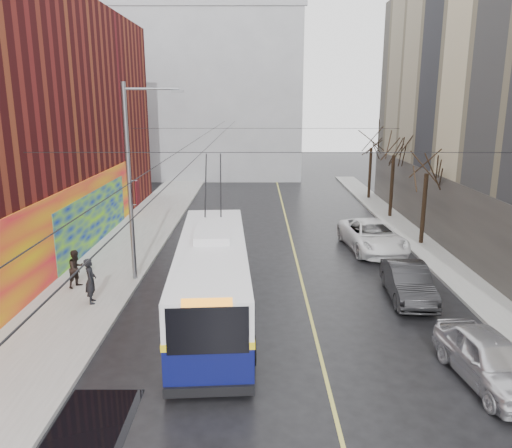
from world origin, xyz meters
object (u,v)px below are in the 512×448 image
Objects in this scene: parked_car_c at (372,236)px; tree_near at (428,160)px; pedestrian_b at (76,269)px; parked_car_a at (490,359)px; following_car at (204,231)px; tree_mid at (394,144)px; parked_car_b at (408,282)px; streetlight_pole at (133,178)px; trolleybus at (213,276)px; pedestrian_a at (91,281)px; tree_far at (372,138)px.

tree_near is at bearing 12.14° from parked_car_c.
tree_near is at bearing -38.10° from pedestrian_b.
pedestrian_b is at bearing 146.69° from parked_car_a.
tree_mid is at bearing 19.34° from following_car.
parked_car_a is at bearing -93.94° from parked_car_c.
following_car is (-9.50, 8.56, -0.03)m from parked_car_b.
pedestrian_b is (-2.44, -1.12, -3.85)m from streetlight_pole.
tree_mid reaches higher than parked_car_c.
streetlight_pole is 6.26m from trolleybus.
parked_car_b is (-0.51, 6.48, -0.01)m from parked_car_a.
parked_car_c is at bearing -37.22° from pedestrian_b.
parked_car_c is at bearing -16.50° from following_car.
trolleybus is 2.69× the size of parked_car_b.
parked_car_b is 1.07× the size of following_car.
tree_near is 0.96× the size of tree_mid.
following_car is 2.23× the size of pedestrian_a.
parked_car_b is at bearing 7.50° from trolleybus.
pedestrian_a is at bearing -112.80° from streetlight_pole.
following_car is (-1.37, 10.17, -0.87)m from trolleybus.
trolleybus reaches higher than following_car.
tree_near is (15.14, 6.00, 0.13)m from streetlight_pole.
parked_car_b is (-3.20, -8.13, -4.23)m from tree_near.
parked_car_a is 1.06× the size of following_car.
streetlight_pole is at bearing -35.49° from pedestrian_b.
following_car is (-12.70, -6.58, -4.53)m from tree_mid.
parked_car_a is at bearing -34.69° from streetlight_pole.
tree_far is at bearing 60.80° from trolleybus.
tree_far is 1.47× the size of parked_car_a.
parked_car_a is 0.98× the size of parked_car_b.
tree_far is 15.92m from parked_car_c.
tree_near reaches higher than following_car.
pedestrian_a is (-16.37, -8.92, -3.88)m from tree_near.
tree_near is 1.52× the size of following_car.
trolleybus is at bearing -114.67° from pedestrian_a.
trolleybus is at bearing -165.28° from parked_car_b.
parked_car_a reaches higher than parked_car_b.
streetlight_pole reaches higher than parked_car_b.
following_car is 8.99m from pedestrian_b.
parked_car_b is 12.78m from following_car.
pedestrian_a is (-3.67, -9.34, 0.38)m from following_car.
parked_car_c is at bearing 85.18° from parked_car_a.
tree_near reaches higher than trolleybus.
parked_car_b is at bearing -101.94° from tree_mid.
tree_mid is 7.00m from tree_far.
tree_far is at bearing 85.29° from parked_car_b.
tree_mid is at bearing 63.06° from parked_car_c.
parked_car_a is (-2.69, -21.62, -4.49)m from tree_mid.
tree_near is 15.32m from trolleybus.
tree_mid is 16.11m from parked_car_b.
trolleybus is at bearing -44.46° from streetlight_pole.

